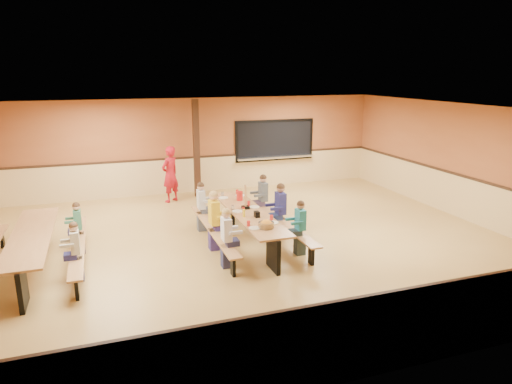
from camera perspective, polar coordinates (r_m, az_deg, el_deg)
name	(u,v)px	position (r m, az deg, el deg)	size (l,w,h in m)	color
ground	(247,243)	(10.48, -1.13, -6.40)	(12.00, 12.00, 0.00)	olive
room_envelope	(247,214)	(10.25, -1.15, -2.80)	(12.04, 10.04, 3.02)	#95512B
kitchen_pass_through	(275,142)	(15.49, 2.36, 6.27)	(2.78, 0.28, 1.38)	black
structural_post	(196,149)	(14.16, -7.45, 5.39)	(0.18, 0.18, 3.00)	black
cafeteria_table_main	(249,221)	(10.32, -0.92, -3.64)	(1.91, 3.70, 0.74)	#A26E40
cafeteria_table_second	(33,245)	(9.95, -26.15, -5.93)	(1.91, 3.70, 0.74)	#A26E40
seated_child_white_left	(227,239)	(9.06, -3.70, -5.83)	(0.37, 0.30, 1.20)	silver
seated_adult_yellow	(214,221)	(9.96, -5.24, -3.61)	(0.42, 0.34, 1.31)	gold
seated_child_grey_left	(201,207)	(11.19, -6.85, -1.87)	(0.36, 0.30, 1.19)	#B6B6B6
seated_child_teal_right	(300,228)	(9.72, 5.54, -4.52)	(0.35, 0.29, 1.17)	teal
seated_child_navy_right	(280,211)	(10.67, 3.07, -2.38)	(0.40, 0.33, 1.28)	navy
seated_child_char_right	(263,199)	(11.74, 0.89, -0.85)	(0.38, 0.31, 1.24)	#4C5256
seated_child_green_sec	(78,228)	(10.44, -21.31, -4.26)	(0.33, 0.27, 1.12)	#30644A
seated_child_tan_sec	(76,252)	(9.12, -21.57, -6.99)	(0.33, 0.27, 1.13)	#AAA289
standing_woman	(170,174)	(13.78, -10.68, 2.20)	(0.61, 0.40, 1.68)	#AA131E
punch_pitcher	(240,196)	(11.15, -2.06, -0.49)	(0.16, 0.16, 0.22)	red
chip_bowl	(266,224)	(9.20, 1.28, -4.06)	(0.32, 0.32, 0.15)	#FFA528
napkin_dispenser	(257,214)	(9.86, 0.11, -2.80)	(0.10, 0.14, 0.13)	black
condiment_mustard	(244,213)	(9.89, -1.52, -2.64)	(0.06, 0.06, 0.17)	yellow
condiment_ketchup	(244,211)	(10.02, -1.56, -2.41)	(0.06, 0.06, 0.17)	#B2140F
table_paddle	(246,203)	(10.45, -1.32, -1.37)	(0.16, 0.16, 0.56)	black
place_settings	(249,210)	(10.23, -0.93, -2.21)	(0.65, 3.30, 0.11)	beige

